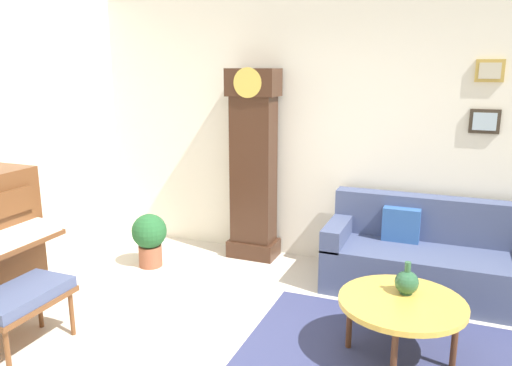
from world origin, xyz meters
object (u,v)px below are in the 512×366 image
at_px(green_jug, 407,282).
at_px(potted_plant, 150,237).
at_px(coffee_table, 402,304).
at_px(piano_bench, 22,299).
at_px(couch, 431,259).
at_px(grandfather_clock, 253,170).

bearing_deg(green_jug, potted_plant, 165.72).
bearing_deg(coffee_table, piano_bench, -160.32).
bearing_deg(potted_plant, couch, 9.55).
relative_size(piano_bench, couch, 0.37).
xyz_separation_m(couch, green_jug, (-0.13, -1.13, 0.22)).
xyz_separation_m(piano_bench, potted_plant, (-0.05, 1.70, -0.08)).
height_order(piano_bench, potted_plant, potted_plant).
relative_size(grandfather_clock, couch, 1.07).
bearing_deg(coffee_table, potted_plant, 163.20).
relative_size(piano_bench, green_jug, 2.92).
xyz_separation_m(coffee_table, green_jug, (0.01, 0.12, 0.12)).
distance_m(piano_bench, potted_plant, 1.70).
relative_size(coffee_table, green_jug, 3.67).
height_order(couch, potted_plant, couch).
xyz_separation_m(piano_bench, green_jug, (2.56, 1.03, 0.13)).
bearing_deg(grandfather_clock, coffee_table, -40.47).
bearing_deg(potted_plant, grandfather_clock, 37.06).
relative_size(coffee_table, potted_plant, 1.57).
relative_size(piano_bench, grandfather_clock, 0.34).
height_order(coffee_table, green_jug, green_jug).
bearing_deg(potted_plant, green_jug, -14.28).
relative_size(piano_bench, coffee_table, 0.80).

